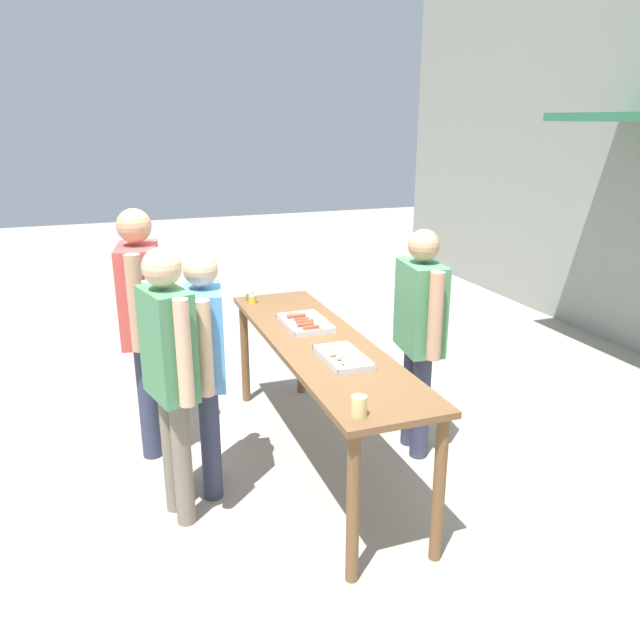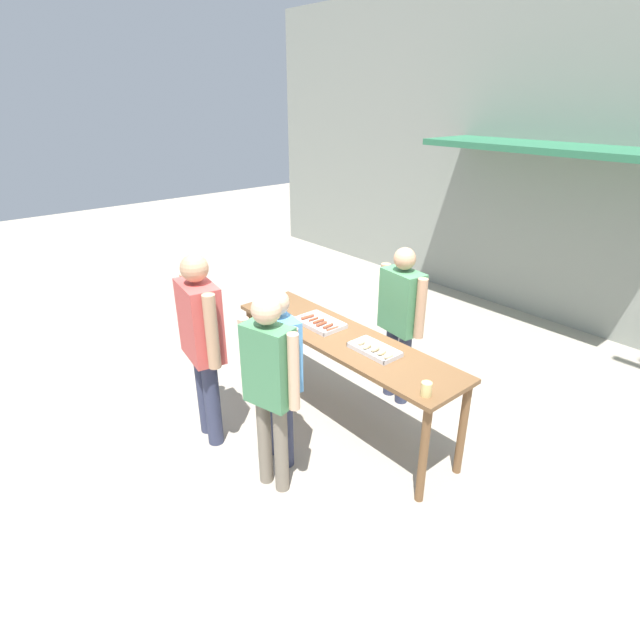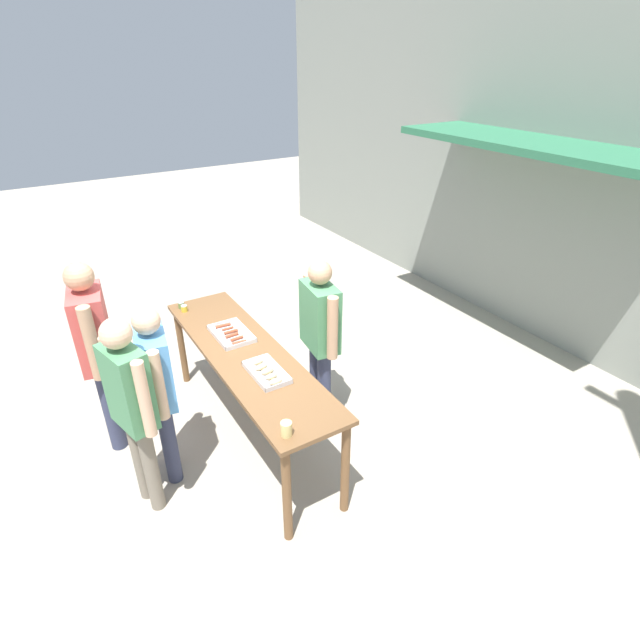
{
  "view_description": "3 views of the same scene",
  "coord_description": "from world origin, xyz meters",
  "px_view_note": "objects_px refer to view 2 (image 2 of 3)",
  "views": [
    {
      "loc": [
        3.77,
        -1.37,
        2.39
      ],
      "look_at": [
        0.0,
        0.0,
        1.09
      ],
      "focal_mm": 35.0,
      "sensor_mm": 36.0,
      "label": 1
    },
    {
      "loc": [
        3.03,
        -2.87,
        3.01
      ],
      "look_at": [
        -0.34,
        0.01,
        0.99
      ],
      "focal_mm": 28.0,
      "sensor_mm": 36.0,
      "label": 2
    },
    {
      "loc": [
        3.51,
        -1.39,
        3.31
      ],
      "look_at": [
        0.07,
        0.73,
        1.09
      ],
      "focal_mm": 28.0,
      "sensor_mm": 36.0,
      "label": 3
    }
  ],
  "objects_px": {
    "beer_cup": "(426,389)",
    "food_tray_buns": "(375,350)",
    "condiment_jar_ketchup": "(261,306)",
    "person_customer_holding_hotdog": "(202,336)",
    "condiment_jar_mustard": "(256,303)",
    "person_server_behind_table": "(401,313)",
    "food_tray_sausages": "(320,323)",
    "person_customer_with_cup": "(270,378)",
    "person_customer_waiting_in_line": "(279,365)"
  },
  "relations": [
    {
      "from": "food_tray_sausages",
      "to": "beer_cup",
      "type": "distance_m",
      "value": 1.49
    },
    {
      "from": "food_tray_sausages",
      "to": "person_server_behind_table",
      "type": "height_order",
      "value": "person_server_behind_table"
    },
    {
      "from": "person_customer_holding_hotdog",
      "to": "person_customer_with_cup",
      "type": "xyz_separation_m",
      "value": [
        0.92,
        0.07,
        -0.04
      ]
    },
    {
      "from": "person_server_behind_table",
      "to": "person_customer_holding_hotdog",
      "type": "bearing_deg",
      "value": -103.01
    },
    {
      "from": "food_tray_sausages",
      "to": "person_customer_holding_hotdog",
      "type": "xyz_separation_m",
      "value": [
        -0.28,
        -1.13,
        0.12
      ]
    },
    {
      "from": "beer_cup",
      "to": "condiment_jar_mustard",
      "type": "bearing_deg",
      "value": -179.76
    },
    {
      "from": "condiment_jar_ketchup",
      "to": "beer_cup",
      "type": "xyz_separation_m",
      "value": [
        2.18,
        0.01,
        0.02
      ]
    },
    {
      "from": "food_tray_sausages",
      "to": "condiment_jar_ketchup",
      "type": "distance_m",
      "value": 0.74
    },
    {
      "from": "person_customer_with_cup",
      "to": "food_tray_sausages",
      "type": "bearing_deg",
      "value": -73.49
    },
    {
      "from": "food_tray_sausages",
      "to": "person_customer_waiting_in_line",
      "type": "relative_size",
      "value": 0.29
    },
    {
      "from": "food_tray_buns",
      "to": "person_customer_holding_hotdog",
      "type": "height_order",
      "value": "person_customer_holding_hotdog"
    },
    {
      "from": "condiment_jar_ketchup",
      "to": "person_customer_holding_hotdog",
      "type": "relative_size",
      "value": 0.04
    },
    {
      "from": "condiment_jar_mustard",
      "to": "beer_cup",
      "type": "distance_m",
      "value": 2.27
    },
    {
      "from": "condiment_jar_ketchup",
      "to": "person_customer_with_cup",
      "type": "height_order",
      "value": "person_customer_with_cup"
    },
    {
      "from": "person_server_behind_table",
      "to": "person_customer_waiting_in_line",
      "type": "distance_m",
      "value": 1.52
    },
    {
      "from": "condiment_jar_ketchup",
      "to": "person_customer_holding_hotdog",
      "type": "height_order",
      "value": "person_customer_holding_hotdog"
    },
    {
      "from": "person_customer_with_cup",
      "to": "person_customer_waiting_in_line",
      "type": "xyz_separation_m",
      "value": [
        -0.23,
        0.25,
        -0.07
      ]
    },
    {
      "from": "condiment_jar_mustard",
      "to": "person_customer_holding_hotdog",
      "type": "distance_m",
      "value": 1.05
    },
    {
      "from": "condiment_jar_mustard",
      "to": "condiment_jar_ketchup",
      "type": "xyz_separation_m",
      "value": [
        0.09,
        0.0,
        0.0
      ]
    },
    {
      "from": "beer_cup",
      "to": "person_customer_with_cup",
      "type": "xyz_separation_m",
      "value": [
        -0.83,
        -0.84,
        0.04
      ]
    },
    {
      "from": "person_customer_holding_hotdog",
      "to": "person_customer_waiting_in_line",
      "type": "xyz_separation_m",
      "value": [
        0.69,
        0.32,
        -0.11
      ]
    },
    {
      "from": "condiment_jar_ketchup",
      "to": "person_customer_waiting_in_line",
      "type": "distance_m",
      "value": 1.27
    },
    {
      "from": "food_tray_buns",
      "to": "condiment_jar_mustard",
      "type": "bearing_deg",
      "value": -171.93
    },
    {
      "from": "condiment_jar_ketchup",
      "to": "beer_cup",
      "type": "height_order",
      "value": "beer_cup"
    },
    {
      "from": "food_tray_sausages",
      "to": "person_customer_with_cup",
      "type": "xyz_separation_m",
      "value": [
        0.64,
        -1.05,
        0.08
      ]
    },
    {
      "from": "beer_cup",
      "to": "person_server_behind_table",
      "type": "relative_size",
      "value": 0.07
    },
    {
      "from": "condiment_jar_mustard",
      "to": "beer_cup",
      "type": "xyz_separation_m",
      "value": [
        2.27,
        0.01,
        0.02
      ]
    },
    {
      "from": "food_tray_sausages",
      "to": "condiment_jar_ketchup",
      "type": "relative_size",
      "value": 7.1
    },
    {
      "from": "food_tray_sausages",
      "to": "condiment_jar_mustard",
      "type": "distance_m",
      "value": 0.83
    },
    {
      "from": "condiment_jar_ketchup",
      "to": "food_tray_buns",
      "type": "bearing_deg",
      "value": 8.53
    },
    {
      "from": "food_tray_buns",
      "to": "person_server_behind_table",
      "type": "bearing_deg",
      "value": 115.17
    },
    {
      "from": "beer_cup",
      "to": "person_customer_holding_hotdog",
      "type": "xyz_separation_m",
      "value": [
        -1.75,
        -0.92,
        0.08
      ]
    },
    {
      "from": "beer_cup",
      "to": "person_customer_waiting_in_line",
      "type": "xyz_separation_m",
      "value": [
        -1.06,
        -0.6,
        -0.03
      ]
    },
    {
      "from": "food_tray_sausages",
      "to": "person_customer_waiting_in_line",
      "type": "bearing_deg",
      "value": -62.75
    },
    {
      "from": "person_customer_waiting_in_line",
      "to": "food_tray_buns",
      "type": "bearing_deg",
      "value": -102.38
    },
    {
      "from": "food_tray_buns",
      "to": "condiment_jar_mustard",
      "type": "relative_size",
      "value": 6.78
    },
    {
      "from": "food_tray_sausages",
      "to": "beer_cup",
      "type": "relative_size",
      "value": 4.32
    },
    {
      "from": "condiment_jar_ketchup",
      "to": "person_server_behind_table",
      "type": "xyz_separation_m",
      "value": [
        1.12,
        0.94,
        0.02
      ]
    },
    {
      "from": "person_customer_holding_hotdog",
      "to": "condiment_jar_ketchup",
      "type": "bearing_deg",
      "value": -55.52
    },
    {
      "from": "food_tray_buns",
      "to": "beer_cup",
      "type": "distance_m",
      "value": 0.76
    },
    {
      "from": "condiment_jar_mustard",
      "to": "person_customer_with_cup",
      "type": "xyz_separation_m",
      "value": [
        1.44,
        -0.83,
        0.06
      ]
    },
    {
      "from": "person_server_behind_table",
      "to": "person_customer_waiting_in_line",
      "type": "height_order",
      "value": "person_server_behind_table"
    },
    {
      "from": "food_tray_sausages",
      "to": "person_customer_with_cup",
      "type": "height_order",
      "value": "person_customer_with_cup"
    },
    {
      "from": "person_customer_waiting_in_line",
      "to": "person_customer_with_cup",
      "type": "bearing_deg",
      "value": 142.45
    },
    {
      "from": "person_customer_waiting_in_line",
      "to": "beer_cup",
      "type": "bearing_deg",
      "value": -140.6
    },
    {
      "from": "beer_cup",
      "to": "food_tray_buns",
      "type": "bearing_deg",
      "value": 163.89
    },
    {
      "from": "person_server_behind_table",
      "to": "person_customer_waiting_in_line",
      "type": "xyz_separation_m",
      "value": [
        0.01,
        -1.52,
        -0.03
      ]
    },
    {
      "from": "food_tray_sausages",
      "to": "beer_cup",
      "type": "bearing_deg",
      "value": -8.1
    },
    {
      "from": "condiment_jar_mustard",
      "to": "condiment_jar_ketchup",
      "type": "height_order",
      "value": "same"
    },
    {
      "from": "condiment_jar_ketchup",
      "to": "person_customer_holding_hotdog",
      "type": "xyz_separation_m",
      "value": [
        0.43,
        -0.91,
        0.1
      ]
    }
  ]
}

